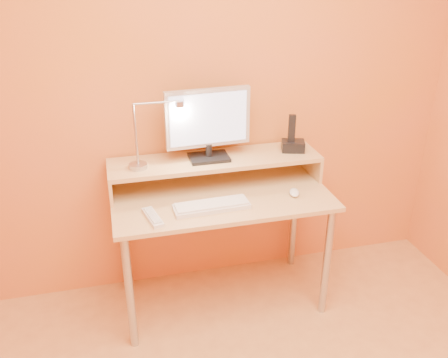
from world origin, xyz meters
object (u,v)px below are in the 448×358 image
object	(u,v)px
remote_control	(153,217)
mouse	(294,193)
monitor_panel	(208,118)
lamp_base	(138,166)
phone_dock	(293,146)
keyboard	(212,207)

from	to	relation	value
remote_control	mouse	bearing A→B (deg)	-7.04
monitor_panel	remote_control	size ratio (longest dim) A/B	2.35
monitor_panel	remote_control	bearing A→B (deg)	-141.45
remote_control	monitor_panel	bearing A→B (deg)	30.00
lamp_base	phone_dock	bearing A→B (deg)	1.91
phone_dock	monitor_panel	bearing A→B (deg)	-164.41
monitor_panel	mouse	xyz separation A→B (m)	(0.43, -0.26, -0.38)
lamp_base	mouse	size ratio (longest dim) A/B	1.05
keyboard	monitor_panel	bearing A→B (deg)	77.71
mouse	remote_control	xyz separation A→B (m)	(-0.79, -0.07, -0.01)
keyboard	mouse	xyz separation A→B (m)	(0.48, 0.04, 0.01)
phone_dock	remote_control	world-z (taller)	phone_dock
phone_dock	remote_control	bearing A→B (deg)	-143.18
keyboard	remote_control	size ratio (longest dim) A/B	1.98
monitor_panel	keyboard	world-z (taller)	monitor_panel
monitor_panel	lamp_base	xyz separation A→B (m)	(-0.40, -0.04, -0.23)
keyboard	remote_control	xyz separation A→B (m)	(-0.31, -0.03, -0.00)
monitor_panel	phone_dock	distance (m)	0.55
lamp_base	keyboard	distance (m)	0.46
phone_dock	keyboard	bearing A→B (deg)	-136.28
lamp_base	mouse	xyz separation A→B (m)	(0.82, -0.22, -0.16)
monitor_panel	mouse	world-z (taller)	monitor_panel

